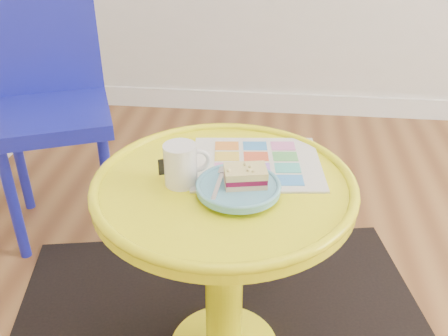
# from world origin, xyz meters

# --- Properties ---
(room_walls) EXTENTS (4.00, 4.00, 4.00)m
(room_walls) POSITION_xyz_m (-0.99, 0.99, 0.06)
(room_walls) COLOR silver
(room_walls) RESTS_ON ground
(side_table) EXTENTS (0.63, 0.63, 0.59)m
(side_table) POSITION_xyz_m (-0.77, 0.21, 0.43)
(side_table) COLOR yellow
(side_table) RESTS_ON ground
(chair) EXTENTS (0.54, 0.54, 0.93)m
(chair) POSITION_xyz_m (-1.49, 0.84, 0.54)
(chair) COLOR #191DA7
(chair) RESTS_ON ground
(newspaper) EXTENTS (0.35, 0.31, 0.01)m
(newspaper) POSITION_xyz_m (-0.70, 0.30, 0.60)
(newspaper) COLOR silver
(newspaper) RESTS_ON side_table
(mug) EXTENTS (0.11, 0.08, 0.10)m
(mug) POSITION_xyz_m (-0.87, 0.19, 0.65)
(mug) COLOR white
(mug) RESTS_ON side_table
(plate) EXTENTS (0.19, 0.19, 0.02)m
(plate) POSITION_xyz_m (-0.73, 0.16, 0.61)
(plate) COLOR #5CA6C3
(plate) RESTS_ON newspaper
(cake_slice) EXTENTS (0.10, 0.08, 0.04)m
(cake_slice) POSITION_xyz_m (-0.72, 0.16, 0.64)
(cake_slice) COLOR #D3BC8C
(cake_slice) RESTS_ON plate
(fork) EXTENTS (0.02, 0.14, 0.00)m
(fork) POSITION_xyz_m (-0.77, 0.16, 0.62)
(fork) COLOR silver
(fork) RESTS_ON plate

